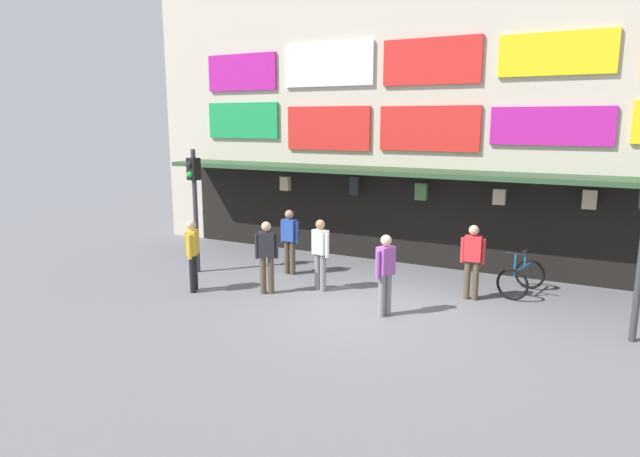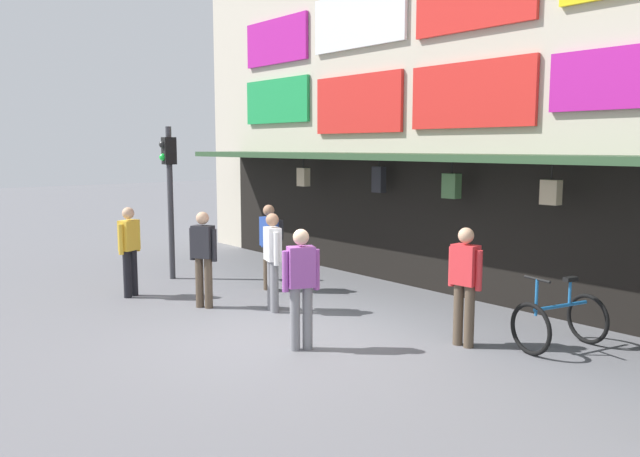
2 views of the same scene
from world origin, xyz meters
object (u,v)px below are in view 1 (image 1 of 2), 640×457
at_px(pedestrian_in_yellow, 320,251).
at_px(pedestrian_in_purple, 290,237).
at_px(pedestrian_in_white, 385,271).
at_px(bicycle_parked, 521,277).
at_px(pedestrian_in_red, 267,253).
at_px(pedestrian_in_black, 472,258).
at_px(pedestrian_in_blue, 193,252).
at_px(traffic_light_near, 194,191).

relative_size(pedestrian_in_yellow, pedestrian_in_purple, 1.00).
bearing_deg(pedestrian_in_white, bicycle_parked, 50.84).
relative_size(pedestrian_in_white, pedestrian_in_yellow, 1.00).
height_order(pedestrian_in_red, pedestrian_in_purple, same).
bearing_deg(pedestrian_in_purple, pedestrian_in_white, -28.51).
xyz_separation_m(bicycle_parked, pedestrian_in_purple, (-5.53, -0.98, 0.59)).
xyz_separation_m(pedestrian_in_black, pedestrian_in_purple, (-4.60, -0.07, 0.04)).
bearing_deg(pedestrian_in_blue, traffic_light_near, 127.23).
distance_m(pedestrian_in_black, pedestrian_in_yellow, 3.40).
distance_m(bicycle_parked, pedestrian_in_purple, 5.65).
relative_size(bicycle_parked, pedestrian_in_red, 0.76).
relative_size(traffic_light_near, pedestrian_in_purple, 1.90).
xyz_separation_m(pedestrian_in_red, pedestrian_in_yellow, (0.97, 0.78, 0.00)).
bearing_deg(pedestrian_in_yellow, pedestrian_in_blue, -150.87).
height_order(pedestrian_in_yellow, pedestrian_in_purple, same).
bearing_deg(bicycle_parked, pedestrian_in_red, -152.84).
height_order(pedestrian_in_red, pedestrian_in_yellow, same).
relative_size(pedestrian_in_white, pedestrian_in_blue, 1.00).
height_order(traffic_light_near, pedestrian_in_white, traffic_light_near).
bearing_deg(traffic_light_near, pedestrian_in_blue, -52.77).
bearing_deg(bicycle_parked, pedestrian_in_yellow, -155.99).
bearing_deg(traffic_light_near, pedestrian_in_black, 8.61).
bearing_deg(pedestrian_in_black, pedestrian_in_yellow, -163.72).
bearing_deg(bicycle_parked, pedestrian_in_black, -135.41).
xyz_separation_m(traffic_light_near, pedestrian_in_blue, (1.02, -1.35, -1.19)).
bearing_deg(pedestrian_in_black, bicycle_parked, 44.59).
relative_size(traffic_light_near, pedestrian_in_black, 1.90).
xyz_separation_m(traffic_light_near, pedestrian_in_purple, (2.25, 0.97, -1.16)).
xyz_separation_m(pedestrian_in_black, pedestrian_in_red, (-4.23, -1.73, 0.00)).
xyz_separation_m(pedestrian_in_white, pedestrian_in_yellow, (-1.94, 0.90, 0.00)).
distance_m(bicycle_parked, pedestrian_in_red, 5.83).
height_order(traffic_light_near, bicycle_parked, traffic_light_near).
xyz_separation_m(traffic_light_near, pedestrian_in_yellow, (3.59, 0.08, -1.19)).
bearing_deg(traffic_light_near, pedestrian_in_red, -14.84).
relative_size(pedestrian_in_blue, pedestrian_in_purple, 1.00).
bearing_deg(pedestrian_in_black, pedestrian_in_purple, -179.13).
bearing_deg(pedestrian_in_red, pedestrian_in_yellow, 38.88).
height_order(pedestrian_in_black, pedestrian_in_yellow, same).
bearing_deg(traffic_light_near, pedestrian_in_purple, 23.25).
relative_size(traffic_light_near, pedestrian_in_yellow, 1.90).
height_order(traffic_light_near, pedestrian_in_red, traffic_light_near).
height_order(pedestrian_in_black, pedestrian_in_red, same).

